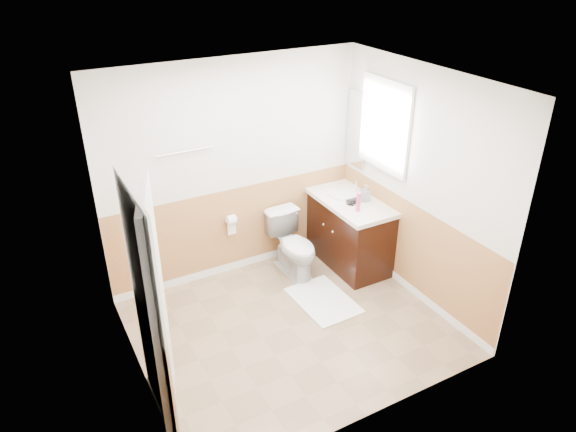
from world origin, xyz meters
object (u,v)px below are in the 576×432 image
toilet (294,245)px  soap_dispenser (365,193)px  bath_mat (323,300)px  vanity_cabinet (349,233)px  lotion_bottle (358,202)px

toilet → soap_dispenser: size_ratio=3.72×
soap_dispenser → bath_mat: bearing=-151.4°
vanity_cabinet → soap_dispenser: (0.12, -0.11, 0.55)m
lotion_bottle → toilet: bearing=146.0°
toilet → bath_mat: toilet is taller
toilet → lotion_bottle: (0.59, -0.40, 0.59)m
toilet → soap_dispenser: 1.02m
lotion_bottle → soap_dispenser: size_ratio=1.12×
lotion_bottle → soap_dispenser: 0.28m
lotion_bottle → soap_dispenser: (0.22, 0.17, -0.01)m
bath_mat → soap_dispenser: soap_dispenser is taller
soap_dispenser → vanity_cabinet: bearing=138.2°
vanity_cabinet → lotion_bottle: bearing=-109.8°
bath_mat → lotion_bottle: size_ratio=3.64×
bath_mat → vanity_cabinet: bearing=38.5°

